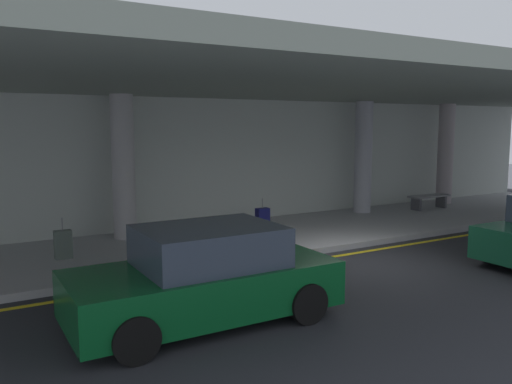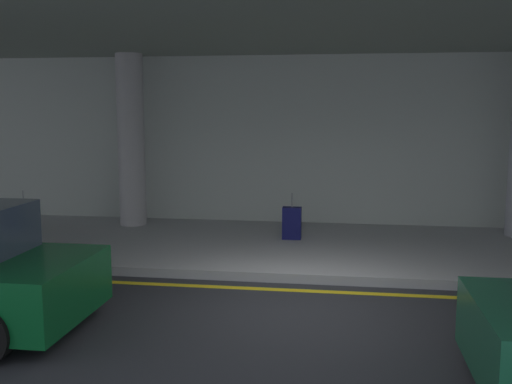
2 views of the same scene
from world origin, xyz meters
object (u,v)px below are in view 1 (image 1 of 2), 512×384
at_px(support_column_right_mid, 445,154).
at_px(bench_metal, 429,199).
at_px(support_column_left_mid, 123,167).
at_px(suitcase_upright_secondary, 262,219).
at_px(support_column_center, 363,157).
at_px(suitcase_upright_primary, 63,244).
at_px(car_dark_green, 205,277).

relative_size(support_column_right_mid, bench_metal, 2.28).
xyz_separation_m(support_column_left_mid, suitcase_upright_secondary, (3.55, -0.95, -1.51)).
bearing_deg(support_column_right_mid, suitcase_upright_secondary, -173.61).
height_order(support_column_right_mid, suitcase_upright_secondary, support_column_right_mid).
bearing_deg(support_column_left_mid, support_column_center, 0.00).
relative_size(support_column_center, suitcase_upright_primary, 4.06).
height_order(support_column_left_mid, car_dark_green, support_column_left_mid).
xyz_separation_m(support_column_right_mid, bench_metal, (-1.57, -0.70, -1.47)).
relative_size(support_column_right_mid, car_dark_green, 0.89).
height_order(support_column_left_mid, suitcase_upright_primary, support_column_left_mid).
bearing_deg(bench_metal, suitcase_upright_primary, -176.86).
distance_m(car_dark_green, suitcase_upright_secondary, 6.41).
relative_size(support_column_center, bench_metal, 2.28).
bearing_deg(suitcase_upright_secondary, support_column_left_mid, -178.11).
relative_size(car_dark_green, bench_metal, 2.56).
bearing_deg(support_column_center, suitcase_upright_secondary, -168.01).
relative_size(support_column_left_mid, suitcase_upright_secondary, 4.06).
distance_m(suitcase_upright_secondary, bench_metal, 6.89).
bearing_deg(bench_metal, car_dark_green, -154.40).
bearing_deg(suitcase_upright_primary, support_column_center, -5.54).
xyz_separation_m(support_column_right_mid, suitcase_upright_secondary, (-8.45, -0.95, -1.51)).
bearing_deg(suitcase_upright_secondary, suitcase_upright_primary, -158.65).
relative_size(support_column_center, support_column_right_mid, 1.00).
height_order(support_column_left_mid, support_column_center, same).
distance_m(support_column_right_mid, suitcase_upright_secondary, 8.64).
distance_m(support_column_left_mid, suitcase_upright_primary, 2.70).
bearing_deg(support_column_left_mid, support_column_right_mid, 0.00).
bearing_deg(suitcase_upright_secondary, bench_metal, 18.92).
relative_size(suitcase_upright_secondary, bench_metal, 0.56).
bearing_deg(suitcase_upright_secondary, car_dark_green, -112.15).
xyz_separation_m(support_column_left_mid, car_dark_green, (-0.49, -5.93, -1.26)).
bearing_deg(support_column_right_mid, suitcase_upright_primary, -174.34).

